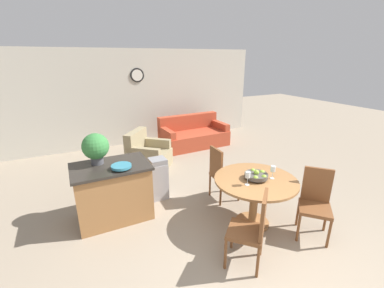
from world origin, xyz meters
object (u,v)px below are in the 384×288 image
Objects in this scene: wine_glass_left at (248,175)px; teal_bowl at (121,166)px; armchair at (148,156)px; dining_chair_near_left at (252,227)px; fruit_bowl at (256,175)px; trash_bin at (158,179)px; dining_table at (255,190)px; kitchen_island at (113,191)px; potted_plant at (96,147)px; couch at (193,136)px; dining_chair_far_side at (221,172)px; dining_chair_near_right at (315,200)px; wine_glass_right at (273,169)px.

wine_glass_left is 0.68× the size of teal_bowl.
dining_chair_near_left is at bearing -134.71° from armchair.
trash_bin is at bearing 126.57° from fruit_bowl.
dining_table is 1.06× the size of kitchen_island.
wine_glass_left is 0.41× the size of potted_plant.
potted_plant is at bearing -141.63° from couch.
teal_bowl is at bearing -91.46° from dining_chair_far_side.
fruit_bowl is 0.26m from wine_glass_left.
dining_chair_far_side is 4.96× the size of wine_glass_left.
wine_glass_right is at bearing -2.06° from dining_chair_near_right.
wine_glass_left and wine_glass_right have the same top height.
dining_table is at bearing 157.88° from wine_glass_right.
dining_chair_far_side is 2.05× the size of potted_plant.
dining_chair_far_side reaches higher than kitchen_island.
armchair reaches higher than dining_table.
teal_bowl is (-1.19, 1.58, 0.40)m from dining_chair_near_left.
kitchen_island is at bearing 149.41° from wine_glass_right.
wine_glass_left is (-0.23, -0.09, 0.32)m from dining_table.
dining_chair_near_right is at bearing -28.70° from wine_glass_left.
dining_table is 2.02m from teal_bowl.
wine_glass_left is at bearing -37.62° from potted_plant.
wine_glass_left is at bearing -127.50° from armchair.
kitchen_island reaches higher than dining_table.
dining_chair_near_left is 2.22m from kitchen_island.
kitchen_island is 1.97m from armchair.
dining_chair_far_side is (-0.05, 0.84, -0.05)m from dining_table.
potted_plant is (-1.48, 1.94, 0.63)m from dining_chair_near_left.
armchair is (0.95, 1.85, -0.65)m from teal_bowl.
wine_glass_right is 3.12m from armchair.
dining_chair_far_side is at bearing -3.30° from teal_bowl.
couch reaches higher than trash_bin.
trash_bin is (-1.26, 1.49, -0.53)m from wine_glass_right.
wine_glass_right is at bearing -31.71° from potted_plant.
teal_bowl is at bearing -165.87° from armchair.
dining_chair_far_side is 1.02m from wine_glass_left.
armchair is (0.23, 1.39, -0.09)m from trash_bin.
kitchen_island is at bearing -138.28° from couch.
dining_chair_near_left is 2.52m from potted_plant.
dining_chair_near_left is 1.03m from wine_glass_right.
trash_bin is at bearing -130.76° from couch.
wine_glass_right reaches higher than armchair.
dining_chair_near_right is 1.56m from dining_chair_far_side.
potted_plant is at bearing 142.38° from wine_glass_left.
couch is (2.75, 2.62, -0.16)m from kitchen_island.
dining_chair_near_left is 3.44m from armchair.
kitchen_island is 3.93× the size of teal_bowl.
dining_chair_far_side is at bearing 93.69° from fruit_bowl.
dining_chair_far_side is 2.10m from armchair.
couch is (0.24, 4.33, -0.25)m from dining_chair_near_right.
dining_chair_far_side is 1.29× the size of trash_bin.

